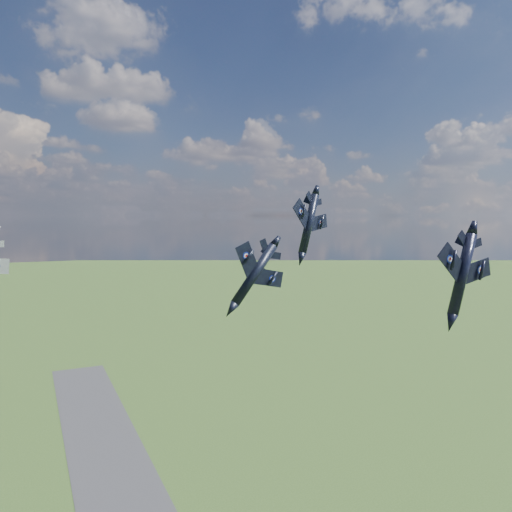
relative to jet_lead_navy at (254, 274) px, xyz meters
name	(u,v)px	position (x,y,z in m)	size (l,w,h in m)	color
jet_lead_navy	(254,274)	(0.00, 0.00, 0.00)	(11.00, 15.33, 3.17)	black
jet_right_navy	(462,274)	(20.77, -21.55, 1.31)	(10.97, 15.30, 3.16)	black
jet_high_navy	(309,224)	(18.04, 13.94, 7.54)	(11.82, 16.49, 3.41)	black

